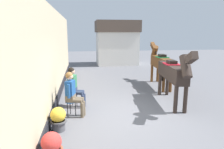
# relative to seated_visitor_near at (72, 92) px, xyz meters

# --- Properties ---
(ground_plane) EXTENTS (40.00, 40.00, 0.00)m
(ground_plane) POSITION_rel_seated_visitor_near_xyz_m (1.79, 2.88, -0.78)
(ground_plane) COLOR slate
(pub_facade_wall) EXTENTS (0.34, 14.00, 3.40)m
(pub_facade_wall) POSITION_rel_seated_visitor_near_xyz_m (-0.76, 1.38, 0.76)
(pub_facade_wall) COLOR #CCB793
(pub_facade_wall) RESTS_ON ground_plane
(distant_cottage) EXTENTS (3.40, 2.60, 3.50)m
(distant_cottage) POSITION_rel_seated_visitor_near_xyz_m (3.19, 10.34, 1.02)
(distant_cottage) COLOR silver
(distant_cottage) RESTS_ON ground_plane
(seated_visitor_near) EXTENTS (0.61, 0.48, 1.39)m
(seated_visitor_near) POSITION_rel_seated_visitor_near_xyz_m (0.00, 0.00, 0.00)
(seated_visitor_near) COLOR #194C99
(seated_visitor_near) RESTS_ON ground_plane
(seated_visitor_far) EXTENTS (0.61, 0.48, 1.39)m
(seated_visitor_far) POSITION_rel_seated_visitor_near_xyz_m (0.03, 0.80, 0.00)
(seated_visitor_far) COLOR red
(seated_visitor_far) RESTS_ON ground_plane
(saddled_horse_near) EXTENTS (0.71, 2.99, 2.06)m
(saddled_horse_near) POSITION_rel_seated_visitor_near_xyz_m (3.50, 0.56, 0.38)
(saddled_horse_near) COLOR #2D231E
(saddled_horse_near) RESTS_ON ground_plane
(saddled_horse_far) EXTENTS (0.62, 3.00, 2.06)m
(saddled_horse_far) POSITION_rel_seated_visitor_near_xyz_m (4.04, 3.10, 0.38)
(saddled_horse_far) COLOR brown
(saddled_horse_far) RESTS_ON ground_plane
(flower_planter_near) EXTENTS (0.43, 0.43, 0.64)m
(flower_planter_near) POSITION_rel_seated_visitor_near_xyz_m (-0.33, -2.28, -0.44)
(flower_planter_near) COLOR #A85638
(flower_planter_near) RESTS_ON ground_plane
(flower_planter_far) EXTENTS (0.43, 0.43, 0.64)m
(flower_planter_far) POSITION_rel_seated_visitor_near_xyz_m (-0.34, -0.92, -0.44)
(flower_planter_far) COLOR #4C4C51
(flower_planter_far) RESTS_ON ground_plane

